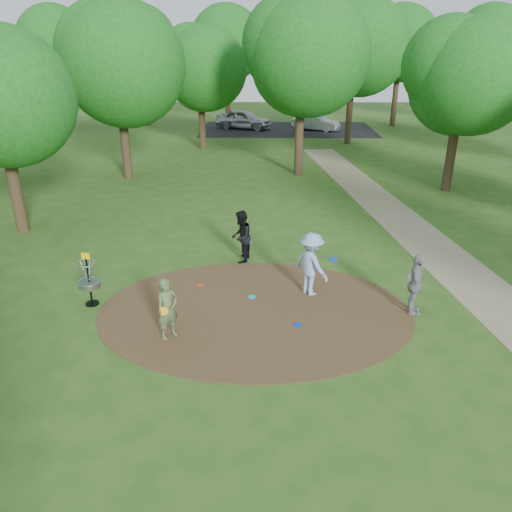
{
  "coord_description": "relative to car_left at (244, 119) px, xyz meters",
  "views": [
    {
      "loc": [
        0.26,
        -11.7,
        6.68
      ],
      "look_at": [
        0.0,
        1.2,
        1.1
      ],
      "focal_mm": 35.0,
      "sensor_mm": 36.0,
      "label": 1
    }
  ],
  "objects": [
    {
      "name": "dirt_clearing",
      "position": [
        1.6,
        -30.16,
        -0.76
      ],
      "size": [
        8.4,
        8.4,
        0.02
      ],
      "primitive_type": "cylinder",
      "color": "#47301C",
      "rests_on": "ground"
    },
    {
      "name": "parking_lot",
      "position": [
        3.6,
        -0.16,
        -0.77
      ],
      "size": [
        14.0,
        8.0,
        0.01
      ],
      "primitive_type": "cube",
      "color": "black",
      "rests_on": "ground"
    },
    {
      "name": "player_walking_with_disc",
      "position": [
        1.07,
        -26.86,
        0.09
      ],
      "size": [
        0.78,
        0.94,
        1.73
      ],
      "color": "black",
      "rests_on": "ground"
    },
    {
      "name": "ground",
      "position": [
        1.6,
        -30.16,
        -0.77
      ],
      "size": [
        100.0,
        100.0,
        0.0
      ],
      "primitive_type": "plane",
      "color": "#2D5119",
      "rests_on": "ground"
    },
    {
      "name": "player_waiting_with_disc",
      "position": [
        5.78,
        -30.18,
        0.07
      ],
      "size": [
        0.61,
        1.06,
        1.69
      ],
      "color": "gray",
      "rests_on": "ground"
    },
    {
      "name": "player_observer_with_disc",
      "position": [
        -0.47,
        -31.46,
        0.01
      ],
      "size": [
        0.67,
        0.67,
        1.56
      ],
      "color": "#556A3D",
      "rests_on": "ground"
    },
    {
      "name": "disc_ground_cyan",
      "position": [
        1.48,
        -29.4,
        -0.74
      ],
      "size": [
        0.22,
        0.22,
        0.02
      ],
      "primitive_type": "cylinder",
      "color": "#18A5C7",
      "rests_on": "dirt_clearing"
    },
    {
      "name": "disc_golf_basket",
      "position": [
        -2.9,
        -29.86,
        0.1
      ],
      "size": [
        0.63,
        0.63,
        1.54
      ],
      "color": "black",
      "rests_on": "ground"
    },
    {
      "name": "car_left",
      "position": [
        0.0,
        0.0,
        0.0
      ],
      "size": [
        4.88,
        3.16,
        1.54
      ],
      "primitive_type": "imported",
      "rotation": [
        0.0,
        0.0,
        1.25
      ],
      "color": "#94959B",
      "rests_on": "ground"
    },
    {
      "name": "disc_ground_red",
      "position": [
        -0.07,
        -28.69,
        -0.74
      ],
      "size": [
        0.22,
        0.22,
        0.02
      ],
      "primitive_type": "cylinder",
      "color": "red",
      "rests_on": "dirt_clearing"
    },
    {
      "name": "car_right",
      "position": [
        5.87,
        -0.72,
        -0.16
      ],
      "size": [
        3.94,
        2.75,
        1.23
      ],
      "primitive_type": "imported",
      "rotation": [
        0.0,
        0.0,
        1.14
      ],
      "color": "#ADB1B5",
      "rests_on": "ground"
    },
    {
      "name": "footpath",
      "position": [
        8.1,
        -28.16,
        -0.77
      ],
      "size": [
        7.55,
        39.89,
        0.01
      ],
      "primitive_type": "cube",
      "rotation": [
        0.0,
        0.0,
        0.14
      ],
      "color": "#8C7A5B",
      "rests_on": "ground"
    },
    {
      "name": "tree_ring",
      "position": [
        2.92,
        -20.29,
        4.44
      ],
      "size": [
        37.64,
        45.57,
        9.27
      ],
      "color": "#332316",
      "rests_on": "ground"
    },
    {
      "name": "disc_ground_blue",
      "position": [
        2.7,
        -30.88,
        -0.74
      ],
      "size": [
        0.22,
        0.22,
        0.02
      ],
      "primitive_type": "cylinder",
      "color": "#0C35D3",
      "rests_on": "dirt_clearing"
    },
    {
      "name": "player_throwing_with_disc",
      "position": [
        3.15,
        -29.11,
        0.15
      ],
      "size": [
        1.4,
        1.36,
        1.84
      ],
      "color": "#8FADD5",
      "rests_on": "ground"
    }
  ]
}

